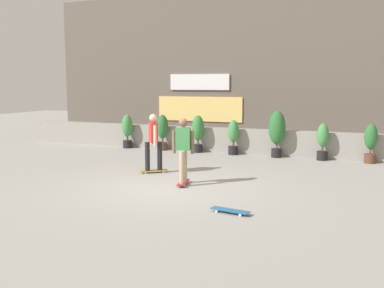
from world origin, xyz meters
TOP-DOWN VIEW (x-y plane):
  - ground_plane at (0.00, 0.00)m, footprint 48.00×48.00m
  - planter_wall at (0.00, 6.00)m, footprint 18.00×0.40m
  - building_backdrop at (-0.00, 10.00)m, footprint 20.00×2.08m
  - potted_plant_0 at (-4.44, 5.55)m, footprint 0.43×0.43m
  - potted_plant_1 at (-2.89, 5.55)m, footprint 0.45×0.45m
  - potted_plant_2 at (-1.43, 5.55)m, footprint 0.45×0.45m
  - potted_plant_3 at (-0.06, 5.55)m, footprint 0.39×0.39m
  - potted_plant_4 at (1.50, 5.55)m, footprint 0.57×0.57m
  - potted_plant_5 at (3.04, 5.55)m, footprint 0.39×0.39m
  - potted_plant_6 at (4.52, 5.55)m, footprint 0.40×0.40m
  - skater_far_right at (0.20, 0.43)m, footprint 0.55×0.82m
  - skater_mid_plaza at (-1.19, 1.51)m, footprint 0.75×0.66m
  - skateboard_near_camera at (2.06, -1.52)m, footprint 0.82×0.32m

SIDE VIEW (x-z plane):
  - ground_plane at x=0.00m, z-range 0.00..0.00m
  - skateboard_near_camera at x=2.06m, z-range 0.02..0.10m
  - planter_wall at x=0.00m, z-range 0.00..0.90m
  - potted_plant_5 at x=3.04m, z-range 0.05..1.29m
  - potted_plant_3 at x=-0.06m, z-range 0.05..1.30m
  - potted_plant_6 at x=4.52m, z-range 0.06..1.34m
  - potted_plant_0 at x=-4.44m, z-range 0.08..1.40m
  - potted_plant_1 at x=-2.89m, z-range 0.09..1.45m
  - potted_plant_2 at x=-1.43m, z-range 0.10..1.48m
  - skater_far_right at x=0.20m, z-range 0.09..1.79m
  - skater_mid_plaza at x=-1.19m, z-range 0.09..1.79m
  - potted_plant_4 at x=1.50m, z-range 0.14..1.76m
  - building_backdrop at x=0.00m, z-range 0.00..6.50m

